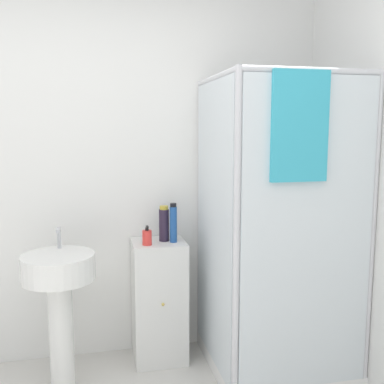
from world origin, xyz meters
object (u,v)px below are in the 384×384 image
(soap_dispenser, at_px, (147,237))
(shampoo_bottle_tall_black, at_px, (164,224))
(shampoo_bottle_blue, at_px, (173,223))
(sink, at_px, (59,290))

(soap_dispenser, relative_size, shampoo_bottle_tall_black, 0.54)
(soap_dispenser, bearing_deg, shampoo_bottle_blue, 11.40)
(soap_dispenser, height_order, shampoo_bottle_tall_black, shampoo_bottle_tall_black)
(shampoo_bottle_tall_black, height_order, shampoo_bottle_blue, shampoo_bottle_blue)
(sink, distance_m, shampoo_bottle_tall_black, 0.77)
(sink, relative_size, soap_dispenser, 7.53)
(sink, height_order, shampoo_bottle_tall_black, shampoo_bottle_tall_black)
(shampoo_bottle_tall_black, bearing_deg, sink, -161.14)
(soap_dispenser, distance_m, shampoo_bottle_blue, 0.20)
(sink, bearing_deg, shampoo_bottle_blue, 13.92)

